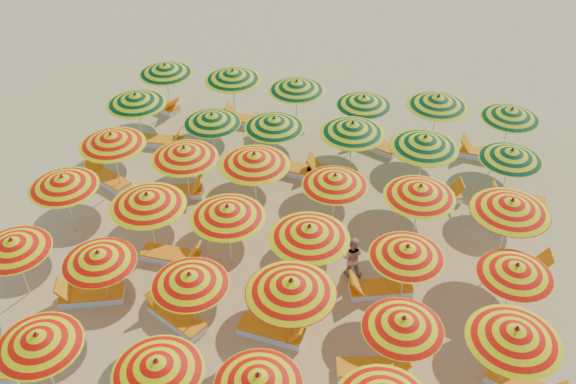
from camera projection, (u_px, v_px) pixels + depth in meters
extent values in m
plane|color=tan|center=(284.00, 244.00, 19.15)|extent=(120.00, 120.00, 0.00)
cylinder|color=silver|center=(47.00, 364.00, 14.55)|extent=(0.04, 0.04, 1.96)
cone|color=#F77000|center=(38.00, 340.00, 14.03)|extent=(2.37, 2.37, 0.37)
sphere|color=black|center=(35.00, 333.00, 13.90)|extent=(0.07, 0.07, 0.07)
cone|color=#F77000|center=(157.00, 366.00, 13.45)|extent=(2.60, 2.60, 0.38)
sphere|color=black|center=(156.00, 360.00, 13.32)|extent=(0.07, 0.07, 0.07)
cone|color=#F77000|center=(258.00, 380.00, 13.27)|extent=(2.34, 2.34, 0.36)
sphere|color=black|center=(258.00, 373.00, 13.14)|extent=(0.06, 0.06, 0.06)
cylinder|color=silver|center=(21.00, 268.00, 16.99)|extent=(0.04, 0.04, 1.93)
cone|color=#F77000|center=(12.00, 245.00, 16.48)|extent=(2.05, 2.05, 0.37)
sphere|color=black|center=(10.00, 239.00, 16.35)|extent=(0.06, 0.06, 0.06)
cylinder|color=silver|center=(104.00, 280.00, 16.67)|extent=(0.04, 0.04, 1.90)
cone|color=#F77000|center=(99.00, 257.00, 16.16)|extent=(2.47, 2.47, 0.36)
sphere|color=black|center=(97.00, 251.00, 16.04)|extent=(0.06, 0.06, 0.06)
cylinder|color=silver|center=(193.00, 302.00, 16.03)|extent=(0.04, 0.04, 1.93)
cone|color=#F77000|center=(190.00, 279.00, 15.52)|extent=(2.47, 2.47, 0.37)
sphere|color=black|center=(189.00, 273.00, 15.39)|extent=(0.06, 0.06, 0.06)
cylinder|color=silver|center=(291.00, 314.00, 15.57)|extent=(0.04, 0.04, 2.20)
cone|color=#F77000|center=(291.00, 286.00, 14.98)|extent=(2.54, 2.54, 0.42)
sphere|color=black|center=(291.00, 279.00, 14.83)|extent=(0.07, 0.07, 0.07)
cylinder|color=silver|center=(400.00, 346.00, 14.98)|extent=(0.04, 0.04, 1.90)
cone|color=#F77000|center=(403.00, 323.00, 14.47)|extent=(2.10, 2.10, 0.36)
sphere|color=black|center=(404.00, 317.00, 14.34)|extent=(0.06, 0.06, 0.06)
cylinder|color=silver|center=(507.00, 361.00, 14.53)|extent=(0.04, 0.04, 2.11)
cone|color=#F77000|center=(515.00, 334.00, 13.97)|extent=(2.80, 2.80, 0.40)
sphere|color=black|center=(518.00, 327.00, 13.82)|extent=(0.07, 0.07, 0.07)
cylinder|color=silver|center=(69.00, 205.00, 18.99)|extent=(0.04, 0.04, 2.03)
cone|color=#F77000|center=(63.00, 182.00, 18.45)|extent=(2.38, 2.38, 0.39)
sphere|color=black|center=(61.00, 175.00, 18.31)|extent=(0.07, 0.07, 0.07)
cylinder|color=silver|center=(152.00, 225.00, 18.21)|extent=(0.04, 0.04, 2.14)
cone|color=#F77000|center=(147.00, 200.00, 17.64)|extent=(2.75, 2.75, 0.41)
sphere|color=black|center=(146.00, 193.00, 17.49)|extent=(0.07, 0.07, 0.07)
cylinder|color=silver|center=(229.00, 236.00, 17.86)|extent=(0.04, 0.04, 2.09)
cone|color=#F77000|center=(228.00, 211.00, 17.30)|extent=(2.43, 2.43, 0.40)
sphere|color=black|center=(227.00, 205.00, 17.16)|extent=(0.07, 0.07, 0.07)
cylinder|color=silver|center=(309.00, 258.00, 17.14)|extent=(0.04, 0.04, 2.15)
cone|color=#F77000|center=(309.00, 232.00, 16.57)|extent=(2.30, 2.30, 0.41)
sphere|color=black|center=(310.00, 225.00, 16.43)|extent=(0.07, 0.07, 0.07)
cylinder|color=silver|center=(404.00, 275.00, 16.78)|extent=(0.04, 0.04, 1.96)
cone|color=#F77000|center=(407.00, 251.00, 16.26)|extent=(2.45, 2.45, 0.37)
sphere|color=black|center=(408.00, 245.00, 16.12)|extent=(0.07, 0.07, 0.07)
cylinder|color=silver|center=(509.00, 292.00, 16.33)|extent=(0.04, 0.04, 1.89)
cone|color=#F77000|center=(516.00, 270.00, 15.82)|extent=(2.50, 2.50, 0.36)
sphere|color=black|center=(518.00, 264.00, 15.70)|extent=(0.06, 0.06, 0.06)
cylinder|color=silver|center=(116.00, 163.00, 20.64)|extent=(0.04, 0.04, 2.11)
cone|color=#F77000|center=(111.00, 139.00, 20.08)|extent=(2.37, 2.37, 0.40)
sphere|color=black|center=(110.00, 133.00, 19.93)|extent=(0.07, 0.07, 0.07)
cylinder|color=silver|center=(187.00, 176.00, 20.10)|extent=(0.04, 0.04, 2.07)
cone|color=#F77000|center=(184.00, 152.00, 19.55)|extent=(2.62, 2.62, 0.39)
sphere|color=black|center=(184.00, 146.00, 19.41)|extent=(0.07, 0.07, 0.07)
cylinder|color=silver|center=(255.00, 184.00, 19.71)|extent=(0.04, 0.04, 2.16)
cone|color=#F77000|center=(254.00, 159.00, 19.13)|extent=(2.35, 2.35, 0.41)
sphere|color=black|center=(254.00, 152.00, 18.99)|extent=(0.07, 0.07, 0.07)
cylinder|color=silver|center=(334.00, 202.00, 19.16)|extent=(0.04, 0.04, 1.95)
cone|color=#F77000|center=(335.00, 180.00, 18.64)|extent=(2.16, 2.16, 0.37)
sphere|color=black|center=(335.00, 174.00, 18.51)|extent=(0.07, 0.07, 0.07)
cylinder|color=silver|center=(416.00, 215.00, 18.60)|extent=(0.04, 0.04, 2.07)
cone|color=#F77000|center=(420.00, 191.00, 18.05)|extent=(2.63, 2.63, 0.39)
sphere|color=black|center=(421.00, 185.00, 17.91)|extent=(0.07, 0.07, 0.07)
cylinder|color=silver|center=(504.00, 232.00, 17.92)|extent=(0.04, 0.04, 2.20)
cone|color=#F77000|center=(511.00, 206.00, 17.33)|extent=(2.80, 2.80, 0.42)
sphere|color=black|center=(513.00, 199.00, 17.19)|extent=(0.07, 0.07, 0.07)
cylinder|color=silver|center=(139.00, 121.00, 22.67)|extent=(0.04, 0.04, 2.08)
cone|color=#697507|center=(136.00, 99.00, 22.11)|extent=(2.74, 2.74, 0.40)
sphere|color=black|center=(135.00, 93.00, 21.97)|extent=(0.07, 0.07, 0.07)
cylinder|color=silver|center=(214.00, 139.00, 21.89)|extent=(0.04, 0.04, 1.92)
cone|color=#697507|center=(212.00, 118.00, 21.38)|extent=(2.32, 2.32, 0.37)
sphere|color=black|center=(212.00, 113.00, 21.25)|extent=(0.06, 0.06, 0.06)
cylinder|color=silver|center=(275.00, 144.00, 21.58)|extent=(0.04, 0.04, 1.99)
cone|color=#697507|center=(274.00, 122.00, 21.05)|extent=(2.57, 2.57, 0.38)
sphere|color=black|center=(274.00, 117.00, 20.91)|extent=(0.07, 0.07, 0.07)
cylinder|color=silver|center=(351.00, 151.00, 21.13)|extent=(0.04, 0.04, 2.12)
cone|color=#697507|center=(353.00, 128.00, 20.56)|extent=(2.27, 2.27, 0.40)
sphere|color=black|center=(353.00, 122.00, 20.42)|extent=(0.07, 0.07, 0.07)
cylinder|color=silver|center=(421.00, 167.00, 20.42)|extent=(0.04, 0.04, 2.17)
cone|color=#697507|center=(425.00, 142.00, 19.84)|extent=(2.37, 2.37, 0.41)
sphere|color=black|center=(426.00, 135.00, 19.69)|extent=(0.07, 0.07, 0.07)
cylinder|color=silver|center=(506.00, 176.00, 20.20)|extent=(0.04, 0.04, 1.94)
cone|color=#697507|center=(511.00, 154.00, 19.69)|extent=(2.31, 2.31, 0.37)
sphere|color=black|center=(513.00, 149.00, 19.55)|extent=(0.06, 0.06, 0.06)
cylinder|color=silver|center=(168.00, 90.00, 24.50)|extent=(0.04, 0.04, 2.03)
cone|color=#697507|center=(165.00, 69.00, 23.96)|extent=(2.10, 2.10, 0.39)
sphere|color=black|center=(165.00, 64.00, 23.82)|extent=(0.07, 0.07, 0.07)
cylinder|color=silver|center=(234.00, 97.00, 24.00)|extent=(0.04, 0.04, 2.11)
cone|color=#697507|center=(233.00, 75.00, 23.44)|extent=(2.72, 2.72, 0.40)
sphere|color=black|center=(232.00, 69.00, 23.29)|extent=(0.07, 0.07, 0.07)
cylinder|color=silver|center=(297.00, 107.00, 23.50)|extent=(0.04, 0.04, 2.03)
cone|color=#697507|center=(297.00, 86.00, 22.96)|extent=(2.51, 2.51, 0.39)
sphere|color=black|center=(297.00, 80.00, 22.82)|extent=(0.07, 0.07, 0.07)
cylinder|color=silver|center=(362.00, 121.00, 22.81)|extent=(0.04, 0.04, 1.92)
cone|color=#697507|center=(364.00, 101.00, 22.30)|extent=(1.96, 1.96, 0.37)
sphere|color=black|center=(364.00, 95.00, 22.17)|extent=(0.06, 0.06, 0.06)
cylinder|color=silver|center=(434.00, 124.00, 22.49)|extent=(0.04, 0.04, 2.12)
cone|color=#697507|center=(438.00, 101.00, 21.92)|extent=(2.38, 2.38, 0.40)
sphere|color=black|center=(439.00, 95.00, 21.78)|extent=(0.07, 0.07, 0.07)
cylinder|color=silver|center=(506.00, 135.00, 22.03)|extent=(0.04, 0.04, 1.99)
cone|color=#697507|center=(511.00, 113.00, 21.50)|extent=(2.28, 2.28, 0.38)
sphere|color=black|center=(513.00, 108.00, 21.37)|extent=(0.07, 0.07, 0.07)
cube|color=white|center=(92.00, 297.00, 17.35)|extent=(1.79, 1.16, 0.20)
cube|color=orange|center=(92.00, 293.00, 17.27)|extent=(1.79, 1.16, 0.06)
cube|color=orange|center=(63.00, 290.00, 17.08)|extent=(0.55, 0.67, 0.48)
cube|color=white|center=(177.00, 319.00, 16.74)|extent=(1.79, 1.24, 0.20)
cube|color=orange|center=(177.00, 315.00, 16.66)|extent=(1.79, 1.24, 0.06)
cube|color=orange|center=(158.00, 297.00, 16.88)|extent=(0.57, 0.68, 0.48)
cube|color=white|center=(271.00, 332.00, 16.39)|extent=(1.73, 0.69, 0.20)
cube|color=orange|center=(271.00, 329.00, 16.31)|extent=(1.73, 0.69, 0.06)
cube|color=orange|center=(297.00, 330.00, 15.99)|extent=(0.40, 0.60, 0.48)
cube|color=white|center=(372.00, 371.00, 15.46)|extent=(1.79, 1.00, 0.20)
cube|color=orange|center=(372.00, 367.00, 15.38)|extent=(1.79, 1.00, 0.06)
cube|color=orange|center=(402.00, 362.00, 15.24)|extent=(0.50, 0.65, 0.48)
cube|color=orange|center=(523.00, 384.00, 15.00)|extent=(1.80, 1.07, 0.06)
cube|color=white|center=(171.00, 257.00, 18.57)|extent=(1.71, 0.62, 0.20)
cube|color=orange|center=(171.00, 254.00, 18.49)|extent=(1.71, 0.62, 0.06)
cube|color=orange|center=(193.00, 252.00, 18.22)|extent=(0.38, 0.59, 0.48)
cube|color=white|center=(381.00, 290.00, 17.54)|extent=(1.80, 1.15, 0.20)
cube|color=orange|center=(381.00, 287.00, 17.46)|extent=(1.80, 1.15, 0.06)
cube|color=orange|center=(356.00, 283.00, 17.27)|extent=(0.55, 0.67, 0.48)
cube|color=white|center=(109.00, 180.00, 21.48)|extent=(1.79, 1.18, 0.20)
cube|color=orange|center=(108.00, 177.00, 21.40)|extent=(1.79, 1.18, 0.06)
cube|color=orange|center=(93.00, 165.00, 21.60)|extent=(0.56, 0.67, 0.48)
cube|color=white|center=(176.00, 193.00, 20.92)|extent=(1.80, 1.14, 0.20)
cube|color=orange|center=(176.00, 190.00, 20.84)|extent=(1.80, 1.14, 0.06)
cube|color=orange|center=(197.00, 184.00, 20.75)|extent=(0.54, 0.67, 0.48)
cube|color=white|center=(517.00, 267.00, 18.23)|extent=(1.78, 0.87, 0.20)
cube|color=orange|center=(518.00, 264.00, 18.15)|extent=(1.78, 0.87, 0.06)
cube|color=orange|center=(545.00, 260.00, 17.97)|extent=(0.46, 0.64, 0.48)
cube|color=white|center=(160.00, 142.00, 23.30)|extent=(1.77, 0.82, 0.20)
cube|color=orange|center=(159.00, 139.00, 23.22)|extent=(1.77, 0.82, 0.06)
cube|color=orange|center=(177.00, 135.00, 23.02)|extent=(0.44, 0.63, 0.48)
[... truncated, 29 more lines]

